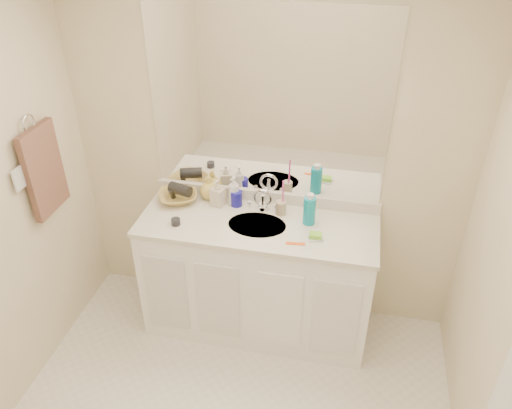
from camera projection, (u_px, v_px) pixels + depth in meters
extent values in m
cube|color=beige|center=(267.00, 158.00, 3.21)|extent=(2.60, 0.02, 2.40)
cube|color=white|center=(258.00, 278.00, 3.40)|extent=(1.50, 0.55, 0.85)
cube|color=silver|center=(258.00, 225.00, 3.16)|extent=(1.52, 0.57, 0.03)
cube|color=silver|center=(266.00, 196.00, 3.35)|extent=(1.52, 0.03, 0.08)
cylinder|color=beige|center=(257.00, 226.00, 3.15)|extent=(0.37, 0.37, 0.02)
cylinder|color=silver|center=(263.00, 202.00, 3.26)|extent=(0.02, 0.02, 0.11)
cube|color=white|center=(267.00, 106.00, 3.01)|extent=(1.48, 0.01, 1.20)
cylinder|color=#181593|center=(236.00, 198.00, 3.30)|extent=(0.10, 0.10, 0.11)
cylinder|color=tan|center=(281.00, 208.00, 3.22)|extent=(0.07, 0.07, 0.09)
cylinder|color=#D93994|center=(283.00, 194.00, 3.16)|extent=(0.01, 0.04, 0.21)
cylinder|color=#0D8FA6|center=(309.00, 211.00, 3.11)|extent=(0.10, 0.10, 0.18)
cube|color=silver|center=(315.00, 238.00, 3.01)|extent=(0.10, 0.09, 0.01)
cube|color=#82D233|center=(315.00, 235.00, 3.00)|extent=(0.08, 0.06, 0.03)
cube|color=#FF5B1A|center=(295.00, 244.00, 2.97)|extent=(0.12, 0.04, 0.00)
cylinder|color=#232327|center=(176.00, 222.00, 3.13)|extent=(0.08, 0.08, 0.04)
imported|color=silver|center=(234.00, 191.00, 3.29)|extent=(0.10, 0.10, 0.20)
imported|color=beige|center=(218.00, 193.00, 3.29)|extent=(0.11, 0.11, 0.19)
imported|color=#D5BC53|center=(209.00, 187.00, 3.36)|extent=(0.16, 0.16, 0.17)
imported|color=tan|center=(178.00, 197.00, 3.36)|extent=(0.34, 0.34, 0.06)
cylinder|color=black|center=(180.00, 189.00, 3.33)|extent=(0.17, 0.12, 0.08)
torus|color=silver|center=(29.00, 123.00, 2.81)|extent=(0.01, 0.11, 0.11)
cube|color=#4C3128|center=(44.00, 170.00, 2.97)|extent=(0.04, 0.32, 0.55)
cube|color=silver|center=(19.00, 179.00, 2.78)|extent=(0.01, 0.08, 0.13)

